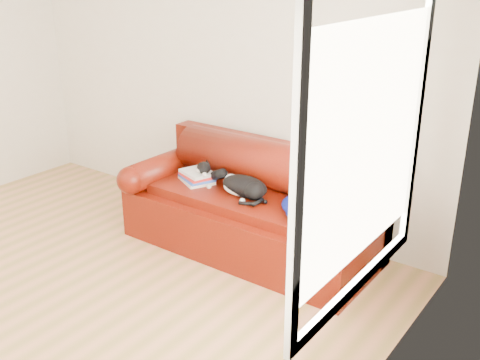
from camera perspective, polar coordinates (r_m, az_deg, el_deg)
The scene contains 7 objects.
ground at distance 4.36m, azimuth -19.30°, elevation -11.26°, with size 4.50×4.50×0.00m, color olive.
room_shell at distance 3.68m, azimuth -21.10°, elevation 10.68°, with size 4.52×4.02×2.61m.
sofa_base at distance 4.67m, azimuth 1.05°, elevation -4.37°, with size 2.10×0.90×0.50m.
sofa_back at distance 4.73m, azimuth 2.77°, elevation -0.01°, with size 2.10×1.01×0.88m.
book_stack at distance 4.80m, azimuth -4.39°, elevation 0.37°, with size 0.37×0.34×0.10m.
cat at distance 4.48m, azimuth 0.35°, elevation -0.66°, with size 0.56×0.36×0.21m.
blanket at distance 4.19m, azimuth 7.45°, elevation -2.60°, with size 0.54×0.44×0.17m.
Camera 1 is at (3.17, -1.96, 2.25)m, focal length 42.00 mm.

